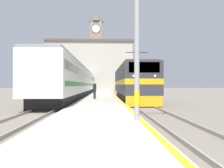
% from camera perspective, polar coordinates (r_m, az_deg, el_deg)
% --- Properties ---
extents(ground_plane, '(200.00, 200.00, 0.00)m').
position_cam_1_polar(ground_plane, '(33.17, -2.69, -3.24)').
color(ground_plane, '#70665B').
extents(platform, '(4.08, 140.00, 0.30)m').
position_cam_1_polar(platform, '(28.17, -2.81, -3.46)').
color(platform, '#ADA89E').
rests_on(platform, ground).
extents(rail_track_near, '(2.84, 140.00, 0.16)m').
position_cam_1_polar(rail_track_near, '(28.32, 4.04, -3.68)').
color(rail_track_near, '#70665B').
rests_on(rail_track_near, ground).
extents(rail_track_far, '(2.83, 140.00, 0.16)m').
position_cam_1_polar(rail_track_far, '(28.44, -9.82, -3.66)').
color(rail_track_far, '#70665B').
rests_on(rail_track_far, ground).
extents(locomotive_train, '(2.92, 15.09, 4.73)m').
position_cam_1_polar(locomotive_train, '(23.73, 5.19, 0.23)').
color(locomotive_train, black).
rests_on(locomotive_train, ground).
extents(passenger_train, '(2.92, 53.02, 4.11)m').
position_cam_1_polar(passenger_train, '(39.56, -7.59, 0.44)').
color(passenger_train, black).
rests_on(passenger_train, ground).
extents(catenary_mast, '(1.96, 0.22, 8.16)m').
position_cam_1_polar(catenary_mast, '(9.20, 7.01, 16.77)').
color(catenary_mast, '#9E9EA3').
rests_on(catenary_mast, platform).
extents(person_on_platform, '(0.34, 0.34, 1.75)m').
position_cam_1_polar(person_on_platform, '(22.60, -4.57, -1.54)').
color(person_on_platform, '#23232D').
rests_on(person_on_platform, platform).
extents(clock_tower, '(4.42, 4.42, 24.27)m').
position_cam_1_polar(clock_tower, '(68.04, -4.15, 9.16)').
color(clock_tower, gray).
rests_on(clock_tower, ground).
extents(station_building, '(20.66, 9.80, 12.31)m').
position_cam_1_polar(station_building, '(54.95, -5.65, 4.37)').
color(station_building, '#B7B2A3').
rests_on(station_building, ground).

